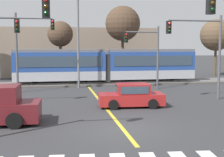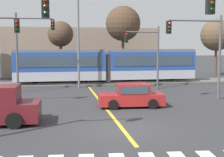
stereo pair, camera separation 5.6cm
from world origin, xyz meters
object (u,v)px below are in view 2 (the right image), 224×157
sedan_crossing (131,96)px  traffic_light_far_left (29,41)px  bare_tree_east (123,24)px  light_rail_tram (106,64)px  bare_tree_far_east (217,35)px  bare_tree_west (61,34)px  street_lamp_centre (80,30)px  traffic_light_mid_right (202,44)px  traffic_light_far_right (147,48)px

sedan_crossing → traffic_light_far_left: traffic_light_far_left is taller
sedan_crossing → bare_tree_east: bare_tree_east is taller
light_rail_tram → sedan_crossing: (-0.34, -12.25, -1.35)m
sedan_crossing → bare_tree_far_east: bearing=48.8°
sedan_crossing → traffic_light_far_left: (-7.01, 7.68, 3.66)m
bare_tree_west → bare_tree_far_east: bearing=4.9°
street_lamp_centre → sedan_crossing: bearing=-75.3°
sedan_crossing → traffic_light_mid_right: 6.86m
sedan_crossing → bare_tree_west: (-4.23, 16.12, 4.51)m
sedan_crossing → bare_tree_far_east: 24.12m
bare_tree_east → traffic_light_far_left: bearing=-140.5°
traffic_light_far_right → street_lamp_centre: size_ratio=0.60×
light_rail_tram → street_lamp_centre: size_ratio=1.92×
traffic_light_far_right → bare_tree_west: bare_tree_west is taller
light_rail_tram → bare_tree_far_east: 16.57m
street_lamp_centre → bare_tree_east: 8.29m
sedan_crossing → traffic_light_far_right: traffic_light_far_right is taller
traffic_light_far_right → bare_tree_west: (-7.56, 8.28, 1.49)m
bare_tree_west → traffic_light_far_right: bearing=-47.6°
light_rail_tram → traffic_light_far_right: traffic_light_far_right is taller
light_rail_tram → bare_tree_east: bare_tree_east is taller
traffic_light_far_left → street_lamp_centre: 4.99m
traffic_light_mid_right → street_lamp_centre: bearing=136.1°
light_rail_tram → traffic_light_far_right: 5.59m
sedan_crossing → bare_tree_far_east: size_ratio=0.58×
traffic_light_far_left → traffic_light_mid_right: bearing=-25.2°
light_rail_tram → traffic_light_far_right: bearing=-55.8°
traffic_light_far_left → traffic_light_mid_right: size_ratio=1.08×
traffic_light_mid_right → traffic_light_far_right: bearing=111.0°
light_rail_tram → bare_tree_east: 6.21m
bare_tree_east → traffic_light_mid_right: bearing=-78.7°
traffic_light_mid_right → bare_tree_west: bearing=124.5°
traffic_light_far_left → bare_tree_west: size_ratio=1.00×
light_rail_tram → bare_tree_far_east: bare_tree_far_east is taller
traffic_light_far_left → traffic_light_mid_right: 14.04m
light_rail_tram → traffic_light_mid_right: size_ratio=2.99×
traffic_light_far_left → bare_tree_east: 12.97m
traffic_light_far_left → bare_tree_far_east: 24.80m
bare_tree_east → traffic_light_far_right: bearing=-86.6°
traffic_light_far_left → street_lamp_centre: size_ratio=0.70×
traffic_light_far_left → traffic_light_mid_right: (12.70, -5.98, -0.23)m
traffic_light_mid_right → bare_tree_east: bare_tree_east is taller
light_rail_tram → street_lamp_centre: (-2.86, -2.63, 3.36)m
traffic_light_far_left → bare_tree_east: bearing=39.5°
traffic_light_far_left → bare_tree_east: (9.87, 8.14, 2.10)m
traffic_light_far_right → bare_tree_east: (-0.47, 7.98, 2.74)m
sedan_crossing → street_lamp_centre: street_lamp_centre is taller
light_rail_tram → traffic_light_mid_right: bearing=-63.1°
light_rail_tram → bare_tree_west: size_ratio=2.76×
street_lamp_centre → traffic_light_far_right: bearing=-16.9°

